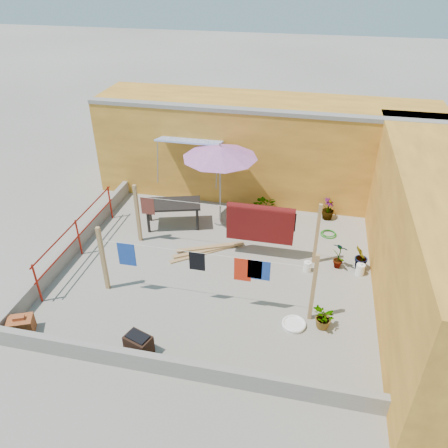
{
  "coord_description": "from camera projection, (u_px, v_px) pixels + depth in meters",
  "views": [
    {
      "loc": [
        2.15,
        -9.04,
        7.18
      ],
      "look_at": [
        0.11,
        0.3,
        1.2
      ],
      "focal_mm": 35.0,
      "sensor_mm": 36.0,
      "label": 1
    }
  ],
  "objects": [
    {
      "name": "brick_stack",
      "position": [
        21.0,
        325.0,
        9.6
      ],
      "size": [
        0.64,
        0.56,
        0.46
      ],
      "color": "#AA5727",
      "rests_on": "ground"
    },
    {
      "name": "plant_right_c",
      "position": [
        324.0,
        318.0,
        9.65
      ],
      "size": [
        0.6,
        0.65,
        0.6
      ],
      "primitive_type": "imported",
      "rotation": [
        0.0,
        0.0,
        4.99
      ],
      "color": "#1F5D1A",
      "rests_on": "ground"
    },
    {
      "name": "water_jug_b",
      "position": [
        360.0,
        269.0,
        11.36
      ],
      "size": [
        0.23,
        0.23,
        0.36
      ],
      "color": "white",
      "rests_on": "ground"
    },
    {
      "name": "parapet_left",
      "position": [
        77.0,
        242.0,
        12.31
      ],
      "size": [
        0.16,
        7.3,
        0.44
      ],
      "primitive_type": "cube",
      "color": "gray",
      "rests_on": "ground"
    },
    {
      "name": "outdoor_table",
      "position": [
        173.0,
        205.0,
        13.12
      ],
      "size": [
        1.83,
        1.27,
        0.78
      ],
      "color": "black",
      "rests_on": "ground"
    },
    {
      "name": "clothesline_rig",
      "position": [
        252.0,
        228.0,
        11.48
      ],
      "size": [
        5.09,
        2.35,
        1.8
      ],
      "color": "tan",
      "rests_on": "ground"
    },
    {
      "name": "red_railing",
      "position": [
        78.0,
        232.0,
        11.84
      ],
      "size": [
        0.05,
        4.2,
        1.1
      ],
      "color": "maroon",
      "rests_on": "ground"
    },
    {
      "name": "parapet_front",
      "position": [
        177.0,
        367.0,
        8.6
      ],
      "size": [
        8.3,
        0.16,
        0.44
      ],
      "primitive_type": "cube",
      "color": "gray",
      "rests_on": "ground"
    },
    {
      "name": "ground",
      "position": [
        218.0,
        267.0,
        11.69
      ],
      "size": [
        80.0,
        80.0,
        0.0
      ],
      "primitive_type": "plane",
      "color": "#9E998E",
      "rests_on": "ground"
    },
    {
      "name": "water_jug_a",
      "position": [
        307.0,
        266.0,
        11.49
      ],
      "size": [
        0.2,
        0.2,
        0.32
      ],
      "color": "white",
      "rests_on": "ground"
    },
    {
      "name": "lumber_pile",
      "position": [
        207.0,
        250.0,
        12.25
      ],
      "size": [
        1.88,
        1.33,
        0.13
      ],
      "color": "tan",
      "rests_on": "ground"
    },
    {
      "name": "plant_right_a",
      "position": [
        339.0,
        255.0,
        11.48
      ],
      "size": [
        0.51,
        0.45,
        0.81
      ],
      "primitive_type": "imported",
      "rotation": [
        0.0,
        0.0,
        2.67
      ],
      "color": "#1F5D1A",
      "rests_on": "ground"
    },
    {
      "name": "plant_back_a",
      "position": [
        264.0,
        206.0,
        13.7
      ],
      "size": [
        0.84,
        0.77,
        0.79
      ],
      "primitive_type": "imported",
      "rotation": [
        0.0,
        0.0,
        0.24
      ],
      "color": "#1F5D1A",
      "rests_on": "ground"
    },
    {
      "name": "white_basin",
      "position": [
        294.0,
        324.0,
        9.84
      ],
      "size": [
        0.55,
        0.55,
        0.1
      ],
      "color": "white",
      "rests_on": "ground"
    },
    {
      "name": "wall_right",
      "position": [
        440.0,
        241.0,
        9.9
      ],
      "size": [
        2.4,
        9.0,
        3.2
      ],
      "primitive_type": "cube",
      "color": "gold",
      "rests_on": "ground"
    },
    {
      "name": "brazier",
      "position": [
        139.0,
        344.0,
        9.08
      ],
      "size": [
        0.64,
        0.52,
        0.49
      ],
      "color": "black",
      "rests_on": "ground"
    },
    {
      "name": "patio_umbrella",
      "position": [
        220.0,
        152.0,
        12.37
      ],
      "size": [
        2.8,
        2.8,
        2.62
      ],
      "color": "gray",
      "rests_on": "ground"
    },
    {
      "name": "green_hose",
      "position": [
        329.0,
        234.0,
        13.02
      ],
      "size": [
        0.48,
        0.48,
        0.07
      ],
      "color": "#1D761A",
      "rests_on": "ground"
    },
    {
      "name": "wall_back",
      "position": [
        263.0,
        147.0,
        14.63
      ],
      "size": [
        11.0,
        3.27,
        3.21
      ],
      "color": "gold",
      "rests_on": "ground"
    },
    {
      "name": "plant_back_b",
      "position": [
        328.0,
        209.0,
        13.64
      ],
      "size": [
        0.49,
        0.49,
        0.7
      ],
      "primitive_type": "imported",
      "rotation": [
        0.0,
        0.0,
        1.26
      ],
      "color": "#1F5D1A",
      "rests_on": "ground"
    },
    {
      "name": "plant_right_b",
      "position": [
        361.0,
        258.0,
        11.42
      ],
      "size": [
        0.41,
        0.48,
        0.76
      ],
      "primitive_type": "imported",
      "rotation": [
        0.0,
        0.0,
        4.52
      ],
      "color": "#1F5D1A",
      "rests_on": "ground"
    }
  ]
}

